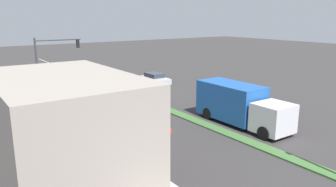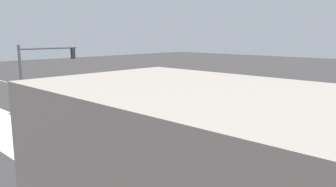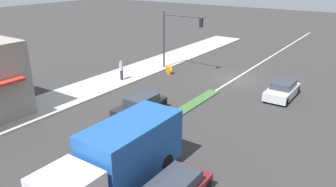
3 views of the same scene
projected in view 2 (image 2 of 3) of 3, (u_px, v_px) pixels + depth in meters
name	position (u px, v px, depth m)	size (l,w,h in m)	color
ground_plane	(306.00, 157.00, 17.35)	(160.00, 160.00, 0.00)	#333030
lane_marking_center	(105.00, 107.00, 29.59)	(0.16, 60.00, 0.01)	beige
building_corner_store	(201.00, 187.00, 8.13)	(6.27, 8.69, 5.06)	gray
traffic_signal_main	(40.00, 69.00, 24.15)	(4.59, 0.34, 5.60)	#333338
pedestrian	(53.00, 127.00, 19.29)	(0.34, 0.34, 1.77)	#282D42
warning_aframe_sign	(57.00, 118.00, 23.87)	(0.45, 0.53, 0.84)	orange
delivery_truck	(320.00, 122.00, 18.77)	(2.44, 7.50, 2.87)	silver
sedan_silver	(162.00, 96.00, 31.54)	(1.80, 4.00, 1.30)	#B7BABF
sedan_dark	(180.00, 129.00, 20.46)	(1.76, 4.19, 1.28)	black
sedan_maroon	(333.00, 126.00, 21.00)	(1.73, 4.39, 1.29)	maroon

